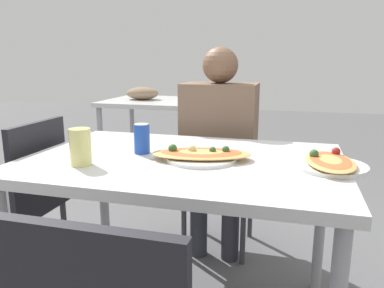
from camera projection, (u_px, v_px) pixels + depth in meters
The scene contains 9 objects.
dining_table at pixel (183, 175), 1.52m from camera, with size 1.26×0.85×0.73m.
chair_far_seated at pixel (222, 168), 2.26m from camera, with size 0.40×0.40×0.84m.
chair_side_left at pixel (22, 196), 1.80m from camera, with size 0.40×0.40×0.84m.
person_seated at pixel (219, 136), 2.11m from camera, with size 0.41×0.28×1.19m.
pizza_main at pixel (201, 155), 1.47m from camera, with size 0.42×0.28×0.06m.
soda_can at pixel (142, 139), 1.57m from camera, with size 0.07×0.07×0.12m.
drink_glass at pixel (80, 147), 1.39m from camera, with size 0.08×0.08×0.14m.
pizza_second at pixel (330, 163), 1.37m from camera, with size 0.27×0.33×0.06m.
background_table at pixel (160, 106), 3.59m from camera, with size 1.10×0.80×0.85m.
Camera 1 is at (0.42, -1.39, 1.13)m, focal length 35.00 mm.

